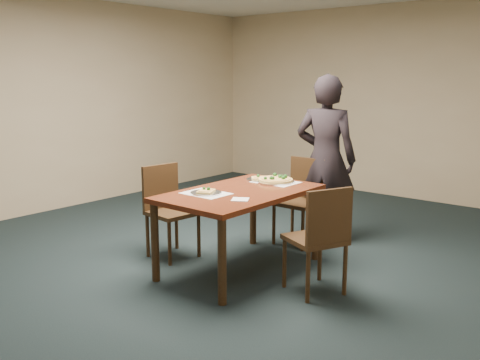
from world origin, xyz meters
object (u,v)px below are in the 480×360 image
Objects in this scene: chair_right at (321,234)px; diner at (326,159)px; chair_far at (302,195)px; slice_plate_far at (260,179)px; dining_table at (240,201)px; chair_left at (168,205)px; pizza_pan at (276,180)px; slice_plate_near at (206,192)px.

chair_right is 1.57m from diner.
slice_plate_far is at bearing -105.87° from chair_far.
diner is at bearing -126.18° from chair_right.
chair_right is at bearing -1.88° from dining_table.
chair_far is at bearing 91.61° from dining_table.
diner reaches higher than slice_plate_far.
chair_left is at bearing -170.37° from dining_table.
dining_table is 0.88m from chair_right.
chair_far is 0.60m from pizza_pan.
chair_far is 1.38m from slice_plate_near.
chair_right is 2.47× the size of pizza_pan.
chair_left is at bearing -133.93° from slice_plate_far.
chair_right is at bearing -51.85° from chair_far.
slice_plate_far is at bearing 54.07° from diner.
diner is 0.83m from slice_plate_far.
slice_plate_near is 1.00× the size of slice_plate_far.
chair_far is 1.45m from chair_left.
slice_plate_far is at bearing -93.85° from chair_right.
dining_table is 5.36× the size of slice_plate_far.
chair_far is at bearing 84.50° from slice_plate_near.
diner is at bearing 53.90° from chair_far.
chair_far is 0.47m from diner.
slice_plate_near is (-0.28, -1.57, -0.13)m from diner.
chair_right is (1.69, 0.11, 0.00)m from chair_left.
diner is at bearing 68.81° from slice_plate_far.
chair_left is 1.75m from diner.
chair_far and chair_left have the same top height.
slice_plate_far is (-1.05, 0.56, 0.25)m from chair_right.
diner is 4.87× the size of pizza_pan.
chair_far is 1.43m from chair_right.
dining_table is at bearing 60.08° from slice_plate_near.
pizza_pan reaches higher than slice_plate_far.
pizza_pan is at bearing -86.21° from chair_far.
diner is at bearing 82.13° from pizza_pan.
slice_plate_far is (-0.14, -0.55, 0.25)m from chair_far.
chair_left is (-0.82, -0.14, -0.14)m from dining_table.
slice_plate_near is 0.81m from slice_plate_far.
chair_left reaches higher than pizza_pan.
pizza_pan is at bearing 88.25° from dining_table.
chair_far and chair_right have the same top height.
chair_left is 1.00× the size of chair_right.
chair_left is 0.72m from slice_plate_near.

